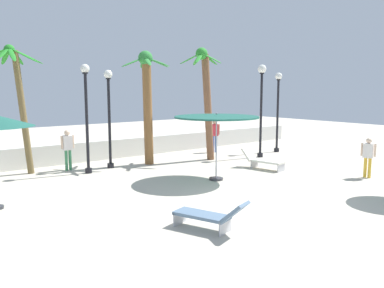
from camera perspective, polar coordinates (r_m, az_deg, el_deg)
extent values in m
plane|color=beige|center=(12.80, 9.53, -7.86)|extent=(56.00, 56.00, 0.00)
cube|color=silver|center=(20.33, -11.06, -0.71)|extent=(25.20, 0.30, 0.92)
cylinder|color=#333338|center=(15.44, 3.39, -4.89)|extent=(0.53, 0.53, 0.08)
cylinder|color=#A5A5AD|center=(15.23, 3.43, -0.64)|extent=(0.05, 0.05, 2.40)
cylinder|color=#1E594C|center=(15.10, 3.46, 3.79)|extent=(3.14, 3.14, 0.06)
sphere|color=#99999E|center=(15.09, 3.47, 4.26)|extent=(0.08, 0.08, 0.08)
cylinder|color=brown|center=(18.38, -6.21, 4.48)|extent=(0.48, 0.40, 4.75)
sphere|color=#2F8337|center=(18.35, -6.55, 11.88)|extent=(0.64, 0.64, 0.64)
ellipsoid|color=#2F8337|center=(18.57, -4.84, 11.31)|extent=(1.13, 0.38, 0.46)
ellipsoid|color=#2F8337|center=(18.91, -6.85, 11.22)|extent=(0.60, 1.11, 0.46)
ellipsoid|color=#2F8337|center=(18.53, -8.28, 11.26)|extent=(0.87, 0.98, 0.46)
ellipsoid|color=#2F8337|center=(18.03, -8.13, 11.36)|extent=(1.12, 0.22, 0.46)
ellipsoid|color=#2F8337|center=(17.77, -6.20, 11.45)|extent=(0.60, 1.11, 0.46)
ellipsoid|color=#2F8337|center=(18.15, -4.78, 11.39)|extent=(0.84, 1.00, 0.46)
cylinder|color=brown|center=(17.47, -22.58, 3.99)|extent=(0.63, 0.25, 4.89)
sphere|color=#238225|center=(17.40, -24.22, 11.95)|extent=(0.40, 0.40, 0.40)
ellipsoid|color=#238225|center=(17.49, -22.05, 11.31)|extent=(1.20, 0.34, 0.61)
ellipsoid|color=#238225|center=(17.98, -23.35, 11.13)|extent=(0.89, 1.06, 0.61)
ellipsoid|color=#238225|center=(18.01, -24.67, 11.05)|extent=(0.22, 1.19, 0.61)
ellipsoid|color=#238225|center=(16.80, -25.08, 11.31)|extent=(0.89, 1.06, 0.61)
ellipsoid|color=#238225|center=(16.75, -23.89, 11.38)|extent=(0.34, 1.20, 0.61)
ellipsoid|color=#238225|center=(17.03, -22.37, 11.40)|extent=(0.93, 1.03, 0.61)
cylinder|color=brown|center=(19.37, 2.24, 5.08)|extent=(0.74, 0.35, 5.01)
sphere|color=#2D8E2D|center=(19.15, 1.35, 12.54)|extent=(0.56, 0.56, 0.56)
ellipsoid|color=#2D8E2D|center=(19.51, 2.51, 11.77)|extent=(1.00, 0.27, 0.54)
ellipsoid|color=#2D8E2D|center=(19.63, 0.74, 11.75)|extent=(0.49, 1.01, 0.54)
ellipsoid|color=#2D8E2D|center=(19.19, -0.29, 11.84)|extent=(0.84, 0.84, 0.54)
ellipsoid|color=#2D8E2D|center=(18.61, 0.97, 11.96)|extent=(0.91, 0.76, 0.54)
ellipsoid|color=#2D8E2D|center=(18.89, 2.83, 11.89)|extent=(0.57, 0.99, 0.54)
cylinder|color=black|center=(22.55, 11.75, -0.82)|extent=(0.28, 0.28, 0.20)
cylinder|color=black|center=(22.35, 11.88, 3.83)|extent=(0.12, 0.12, 3.87)
cylinder|color=black|center=(22.30, 12.03, 8.80)|extent=(0.22, 0.22, 0.06)
sphere|color=white|center=(22.30, 12.04, 9.28)|extent=(0.38, 0.38, 0.38)
cylinder|color=black|center=(18.04, -11.33, -2.97)|extent=(0.28, 0.28, 0.20)
cylinder|color=black|center=(17.79, -11.48, 2.78)|extent=(0.12, 0.12, 3.83)
cylinder|color=black|center=(17.73, -11.66, 8.96)|extent=(0.22, 0.22, 0.06)
sphere|color=white|center=(17.73, -11.67, 9.55)|extent=(0.36, 0.36, 0.36)
cylinder|color=black|center=(17.14, -14.28, -3.63)|extent=(0.28, 0.28, 0.20)
cylinder|color=black|center=(16.87, -14.50, 2.74)|extent=(0.12, 0.12, 4.02)
cylinder|color=black|center=(16.82, -14.74, 9.57)|extent=(0.22, 0.22, 0.06)
sphere|color=white|center=(16.83, -14.76, 10.18)|extent=(0.36, 0.36, 0.36)
cylinder|color=black|center=(20.70, 9.51, -1.53)|extent=(0.28, 0.28, 0.20)
cylinder|color=black|center=(20.47, 9.63, 3.92)|extent=(0.12, 0.12, 4.15)
cylinder|color=black|center=(20.44, 9.77, 9.73)|extent=(0.22, 0.22, 0.06)
sphere|color=white|center=(20.44, 9.78, 10.32)|extent=(0.42, 0.42, 0.42)
cube|color=#B7B7BC|center=(17.26, 12.37, -3.24)|extent=(0.55, 0.13, 0.35)
cube|color=#B7B7BC|center=(17.92, 8.74, -2.74)|extent=(0.55, 0.13, 0.35)
cube|color=silver|center=(17.55, 10.53, -2.42)|extent=(0.78, 1.47, 0.08)
cube|color=silver|center=(18.01, 7.98, -1.42)|extent=(0.62, 0.57, 0.55)
cube|color=#B7B7BC|center=(10.54, -1.71, -10.23)|extent=(0.53, 0.22, 0.35)
cube|color=#B7B7BC|center=(9.91, 4.64, -11.46)|extent=(0.53, 0.22, 0.35)
cube|color=slate|center=(10.15, 1.36, -9.91)|extent=(0.98, 1.50, 0.08)
cube|color=slate|center=(9.66, 6.09, -9.38)|extent=(0.70, 0.69, 0.49)
cylinder|color=gold|center=(17.13, 23.08, -3.04)|extent=(0.12, 0.12, 0.78)
cylinder|color=gold|center=(17.09, 23.61, -3.09)|extent=(0.12, 0.12, 0.78)
cube|color=silver|center=(17.00, 23.47, -0.85)|extent=(0.33, 0.41, 0.55)
sphere|color=beige|center=(16.95, 23.54, 0.43)|extent=(0.21, 0.21, 0.21)
cylinder|color=beige|center=(17.05, 22.69, -0.69)|extent=(0.08, 0.08, 0.50)
cylinder|color=beige|center=(16.95, 24.26, -0.83)|extent=(0.08, 0.08, 0.50)
cylinder|color=#3F8C59|center=(17.87, -17.18, -2.19)|extent=(0.12, 0.12, 0.86)
cylinder|color=#3F8C59|center=(17.92, -16.69, -2.15)|extent=(0.12, 0.12, 0.86)
cube|color=silver|center=(17.78, -17.03, 0.17)|extent=(0.38, 0.27, 0.61)
sphere|color=beige|center=(17.73, -17.09, 1.52)|extent=(0.23, 0.23, 0.23)
cylinder|color=beige|center=(17.71, -17.78, 0.21)|extent=(0.08, 0.08, 0.55)
cylinder|color=beige|center=(17.85, -16.30, 0.32)|extent=(0.08, 0.08, 0.55)
cylinder|color=#3359B2|center=(21.93, 2.98, 0.00)|extent=(0.12, 0.12, 0.89)
cylinder|color=#3359B2|center=(21.96, 3.39, 0.01)|extent=(0.12, 0.12, 0.89)
cube|color=#D8333F|center=(21.85, 3.20, 1.97)|extent=(0.43, 0.39, 0.63)
sphere|color=tan|center=(21.81, 3.21, 3.10)|extent=(0.24, 0.24, 0.24)
cylinder|color=tan|center=(21.80, 2.58, 2.04)|extent=(0.08, 0.08, 0.56)
cylinder|color=tan|center=(21.90, 3.82, 2.06)|extent=(0.08, 0.08, 0.56)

